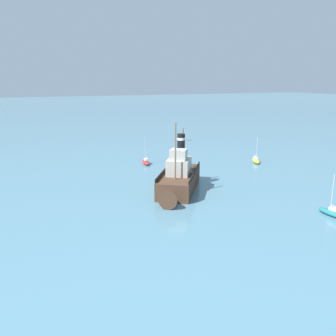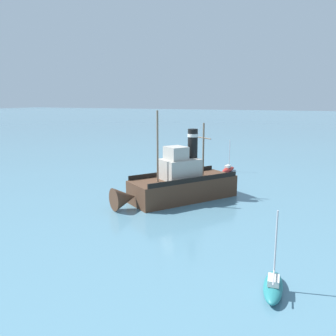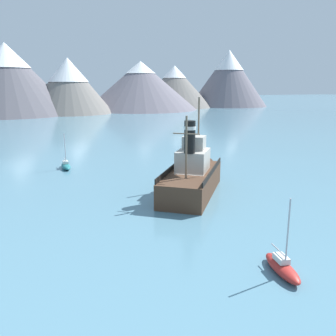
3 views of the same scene
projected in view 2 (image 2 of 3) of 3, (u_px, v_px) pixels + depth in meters
The scene contains 4 objects.
ground_plane at pixel (192, 198), 40.41m from camera, with size 600.00×600.00×0.00m, color teal.
old_tugboat at pixel (179, 184), 39.18m from camera, with size 11.13×13.67×9.90m.
sailboat_red at pixel (228, 169), 54.41m from camera, with size 1.69×3.93×4.90m.
sailboat_teal at pixel (273, 286), 20.61m from camera, with size 1.37×3.87×4.90m.
Camera 2 is at (-12.38, 37.08, 11.15)m, focal length 38.00 mm.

